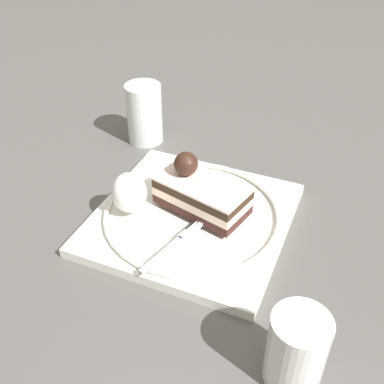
{
  "coord_description": "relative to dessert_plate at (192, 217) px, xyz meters",
  "views": [
    {
      "loc": [
        0.2,
        -0.42,
        0.4
      ],
      "look_at": [
        -0.01,
        -0.01,
        0.05
      ],
      "focal_mm": 43.4,
      "sensor_mm": 36.0,
      "label": 1
    }
  ],
  "objects": [
    {
      "name": "ground_plane",
      "position": [
        0.01,
        0.01,
        -0.01
      ],
      "size": [
        2.4,
        2.4,
        0.0
      ],
      "primitive_type": "plane",
      "color": "#53514E"
    },
    {
      "name": "dessert_plate",
      "position": [
        0.0,
        0.0,
        0.0
      ],
      "size": [
        0.26,
        0.26,
        0.02
      ],
      "color": "white",
      "rests_on": "ground_plane"
    },
    {
      "name": "cake_slice",
      "position": [
        0.01,
        0.02,
        0.03
      ],
      "size": [
        0.13,
        0.08,
        0.07
      ],
      "color": "#391A16",
      "rests_on": "dessert_plate"
    },
    {
      "name": "whipped_cream_dollop",
      "position": [
        -0.07,
        -0.03,
        0.04
      ],
      "size": [
        0.04,
        0.04,
        0.05
      ],
      "primitive_type": "ellipsoid",
      "color": "white",
      "rests_on": "dessert_plate"
    },
    {
      "name": "fork",
      "position": [
        0.01,
        -0.07,
        0.01
      ],
      "size": [
        0.03,
        0.11,
        0.0
      ],
      "color": "silver",
      "rests_on": "dessert_plate"
    },
    {
      "name": "drink_glass_near",
      "position": [
        -0.17,
        0.15,
        0.03
      ],
      "size": [
        0.06,
        0.06,
        0.1
      ],
      "color": "white",
      "rests_on": "ground_plane"
    },
    {
      "name": "drink_glass_far",
      "position": [
        0.18,
        -0.15,
        0.03
      ],
      "size": [
        0.05,
        0.05,
        0.08
      ],
      "color": "white",
      "rests_on": "ground_plane"
    }
  ]
}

